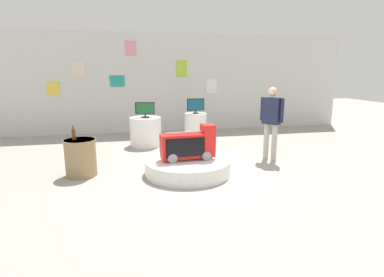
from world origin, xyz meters
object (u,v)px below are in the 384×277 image
(main_display_pedestal, at_px, (188,167))
(display_pedestal_left_rear, at_px, (146,132))
(side_table_round, at_px, (81,157))
(shopper_browsing_near_truck, at_px, (271,118))
(tv_on_center_rear, at_px, (196,105))
(display_pedestal_center_rear, at_px, (196,126))
(bottle_on_side_table, at_px, (74,134))
(tv_on_left_rear, at_px, (145,109))
(novelty_firetruck_tv, at_px, (189,146))

(main_display_pedestal, distance_m, display_pedestal_left_rear, 2.70)
(display_pedestal_left_rear, relative_size, side_table_round, 1.18)
(shopper_browsing_near_truck, bearing_deg, tv_on_center_rear, 114.04)
(side_table_round, distance_m, shopper_browsing_near_truck, 4.12)
(tv_on_center_rear, distance_m, shopper_browsing_near_truck, 2.83)
(tv_on_center_rear, xyz_separation_m, side_table_round, (-2.91, -2.81, -0.65))
(shopper_browsing_near_truck, bearing_deg, display_pedestal_center_rear, 113.99)
(display_pedestal_left_rear, xyz_separation_m, shopper_browsing_near_truck, (2.66, -2.05, 0.58))
(display_pedestal_left_rear, relative_size, bottle_on_side_table, 3.06)
(tv_on_left_rear, distance_m, tv_on_center_rear, 1.60)
(bottle_on_side_table, bearing_deg, side_table_round, -6.03)
(novelty_firetruck_tv, distance_m, side_table_round, 2.10)
(side_table_round, bearing_deg, tv_on_center_rear, 43.92)
(main_display_pedestal, relative_size, tv_on_left_rear, 3.28)
(display_pedestal_left_rear, bearing_deg, side_table_round, -121.58)
(tv_on_left_rear, height_order, side_table_round, tv_on_left_rear)
(main_display_pedestal, height_order, display_pedestal_center_rear, display_pedestal_center_rear)
(tv_on_center_rear, height_order, shopper_browsing_near_truck, shopper_browsing_near_truck)
(shopper_browsing_near_truck, bearing_deg, novelty_firetruck_tv, -164.16)
(display_pedestal_left_rear, distance_m, side_table_round, 2.68)
(main_display_pedestal, bearing_deg, tv_on_center_rear, 74.53)
(tv_on_left_rear, bearing_deg, tv_on_center_rear, 19.35)
(tv_on_left_rear, height_order, tv_on_center_rear, tv_on_center_rear)
(display_pedestal_center_rear, xyz_separation_m, shopper_browsing_near_truck, (1.15, -2.59, 0.58))
(tv_on_left_rear, bearing_deg, display_pedestal_left_rear, 100.43)
(main_display_pedestal, height_order, display_pedestal_left_rear, display_pedestal_left_rear)
(novelty_firetruck_tv, height_order, tv_on_left_rear, tv_on_left_rear)
(display_pedestal_center_rear, xyz_separation_m, side_table_round, (-2.91, -2.81, -0.02))
(tv_on_left_rear, relative_size, shopper_browsing_near_truck, 0.31)
(main_display_pedestal, distance_m, side_table_round, 2.08)
(shopper_browsing_near_truck, bearing_deg, tv_on_left_rear, 142.40)
(main_display_pedestal, distance_m, novelty_firetruck_tv, 0.43)
(display_pedestal_left_rear, distance_m, tv_on_left_rear, 0.61)
(display_pedestal_center_rear, distance_m, side_table_round, 4.05)
(tv_on_center_rear, xyz_separation_m, shopper_browsing_near_truck, (1.15, -2.58, -0.05))
(display_pedestal_left_rear, distance_m, display_pedestal_center_rear, 1.60)
(tv_on_left_rear, bearing_deg, bottle_on_side_table, -123.50)
(display_pedestal_left_rear, bearing_deg, shopper_browsing_near_truck, -37.65)
(tv_on_center_rear, bearing_deg, bottle_on_side_table, -137.12)
(side_table_round, bearing_deg, main_display_pedestal, -9.36)
(display_pedestal_left_rear, distance_m, bottle_on_side_table, 2.76)
(novelty_firetruck_tv, bearing_deg, shopper_browsing_near_truck, 15.84)
(display_pedestal_left_rear, height_order, shopper_browsing_near_truck, shopper_browsing_near_truck)
(display_pedestal_center_rear, bearing_deg, shopper_browsing_near_truck, -66.01)
(main_display_pedestal, height_order, novelty_firetruck_tv, novelty_firetruck_tv)
(main_display_pedestal, xyz_separation_m, side_table_round, (-2.04, 0.34, 0.22))
(bottle_on_side_table, bearing_deg, display_pedestal_left_rear, 56.56)
(display_pedestal_left_rear, distance_m, tv_on_center_rear, 1.72)
(novelty_firetruck_tv, xyz_separation_m, side_table_round, (-2.07, 0.34, -0.21))
(display_pedestal_left_rear, bearing_deg, main_display_pedestal, -76.21)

